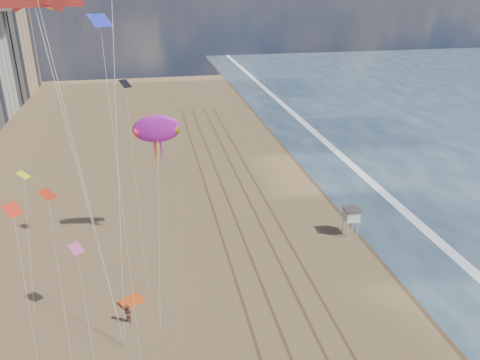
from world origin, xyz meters
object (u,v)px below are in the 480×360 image
Objects in this scene: grounded_kite at (131,301)px; show_kite at (157,129)px; lifeguard_stand at (351,215)px; kite_flyer_b at (128,314)px.

grounded_kite is 0.11× the size of show_kite.
lifeguard_stand reaches higher than kite_flyer_b.
grounded_kite is 3.02m from kite_flyer_b.
show_kite reaches higher than grounded_kite.
show_kite is (3.64, 10.76, 13.25)m from grounded_kite.
lifeguard_stand is at bearing -14.64° from grounded_kite.
grounded_kite is at bearing 138.37° from kite_flyer_b.
grounded_kite is at bearing -162.69° from lifeguard_stand.
kite_flyer_b is at bearing -105.71° from show_kite.
show_kite is at bearing 39.36° from grounded_kite.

